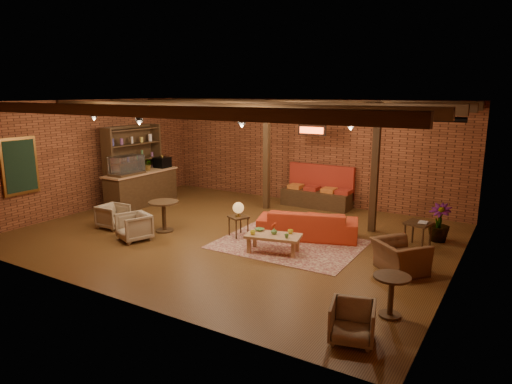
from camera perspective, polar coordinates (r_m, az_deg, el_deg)
The scene contains 29 objects.
floor at distance 11.26m, azimuth -2.68°, elevation -5.29°, with size 10.00×10.00×0.00m, color #422710.
ceiling at distance 10.73m, azimuth -2.86°, elevation 11.22°, with size 10.00×8.00×0.02m, color black.
wall_back at distance 14.34m, azimuth 6.23°, elevation 5.06°, with size 10.00×0.02×3.20m, color brown.
wall_front at distance 7.96m, azimuth -19.07°, elevation -1.55°, with size 10.00×0.02×3.20m, color brown.
wall_left at distance 14.26m, azimuth -19.72°, elevation 4.37°, with size 0.02×8.00×3.20m, color brown.
wall_right at distance 9.13m, azimuth 24.25°, elevation -0.23°, with size 0.02×8.00×3.20m, color brown.
ceiling_beams at distance 10.73m, azimuth -2.85°, elevation 10.58°, with size 9.80×6.40×0.22m, color #311F10, non-canonical shape.
ceiling_pipe at distance 12.10m, azimuth 1.47°, elevation 9.71°, with size 0.12×0.12×9.60m, color black.
post_left at distance 13.38m, azimuth 1.34°, elevation 4.60°, with size 0.16×0.16×3.20m, color #311F10.
post_right at distance 11.50m, azimuth 14.67°, elevation 2.89°, with size 0.16×0.16×3.20m, color #311F10.
service_counter at distance 14.38m, azimuth -14.14°, elevation 1.55°, with size 0.80×2.50×1.60m, color #311F10, non-canonical shape.
plant_counter at distance 14.38m, azimuth -13.38°, elevation 3.29°, with size 0.35×0.39×0.30m, color #337F33.
shelving_hutch at distance 14.67m, azimuth -15.05°, elevation 3.29°, with size 0.52×2.00×2.40m, color #311F10, non-canonical shape.
chalkboard_menu at distance 12.90m, azimuth -27.42°, elevation 2.90°, with size 0.08×0.96×1.46m, color black.
banquette at distance 13.87m, azimuth 7.58°, elevation 0.17°, with size 2.10×0.70×1.00m, color maroon, non-canonical shape.
service_sign at distance 13.19m, azimuth 7.02°, elevation 7.68°, with size 0.86×0.06×0.30m, color #ED4617.
ceiling_spotlights at distance 10.74m, azimuth -2.84°, elevation 9.40°, with size 6.40×4.40×0.28m, color black, non-canonical shape.
rug at distance 10.54m, azimuth 4.08°, elevation -6.54°, with size 3.19×2.44×0.01m, color maroon.
sofa at distance 10.97m, azimuth 6.48°, elevation -3.97°, with size 2.35×0.92×0.69m, color #B33218.
coffee_table at distance 9.92m, azimuth 2.14°, elevation -5.58°, with size 1.28×0.84×0.66m.
side_table_lamp at distance 10.92m, azimuth -2.22°, elevation -2.32°, with size 0.54×0.54×0.85m.
round_table_left at distance 11.57m, azimuth -11.46°, elevation -2.36°, with size 0.74×0.74×0.77m.
armchair_a at distance 12.24m, azimuth -17.44°, elevation -2.77°, with size 0.65×0.61×0.67m, color #C3B697.
armchair_b at distance 11.10m, azimuth -15.00°, elevation -4.08°, with size 0.68×0.64×0.70m, color #C3B697.
armchair_right at distance 9.31m, azimuth 17.58°, elevation -7.09°, with size 0.94×0.61×0.82m, color brown.
side_table_book at distance 10.83m, azimuth 19.64°, elevation -3.80°, with size 0.61×0.61×0.60m.
round_table_right at distance 7.49m, azimuth 16.55°, elevation -11.59°, with size 0.57×0.57×0.67m.
armchair_far at distance 6.74m, azimuth 11.95°, elevation -15.42°, with size 0.61×0.57×0.63m, color #C3B697.
plant_tall at distance 11.26m, azimuth 22.28°, elevation 0.81°, with size 1.50×1.50×2.68m, color #4C7F4C.
Camera 1 is at (6.01, -8.89, 3.44)m, focal length 32.00 mm.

